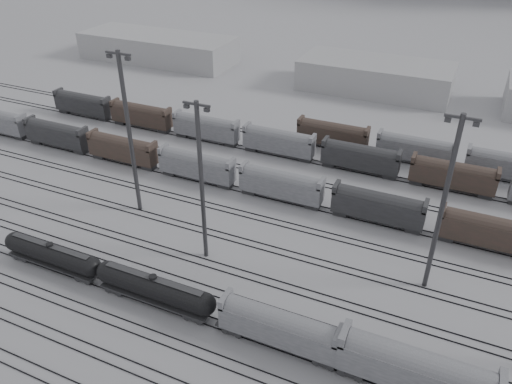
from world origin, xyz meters
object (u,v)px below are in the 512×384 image
at_px(hopper_car_a, 279,326).
at_px(hopper_car_b, 416,369).
at_px(tank_car_a, 52,255).
at_px(light_mast_c, 201,180).
at_px(tank_car_b, 154,288).

relative_size(hopper_car_a, hopper_car_b, 0.89).
height_order(tank_car_a, light_mast_c, light_mast_c).
relative_size(tank_car_a, hopper_car_b, 1.02).
height_order(tank_car_b, light_mast_c, light_mast_c).
bearing_deg(hopper_car_a, tank_car_a, 180.00).
xyz_separation_m(hopper_car_b, light_mast_c, (-32.18, 11.60, 9.34)).
bearing_deg(hopper_car_a, light_mast_c, 144.91).
xyz_separation_m(tank_car_a, light_mast_c, (18.59, 11.60, 10.59)).
bearing_deg(hopper_car_a, hopper_car_b, -0.00).
height_order(hopper_car_b, light_mast_c, light_mast_c).
xyz_separation_m(tank_car_b, hopper_car_a, (17.60, 0.00, 0.69)).
bearing_deg(tank_car_a, hopper_car_b, -0.00).
relative_size(tank_car_a, hopper_car_a, 1.15).
bearing_deg(tank_car_b, hopper_car_a, 0.00).
height_order(tank_car_b, hopper_car_a, hopper_car_a).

